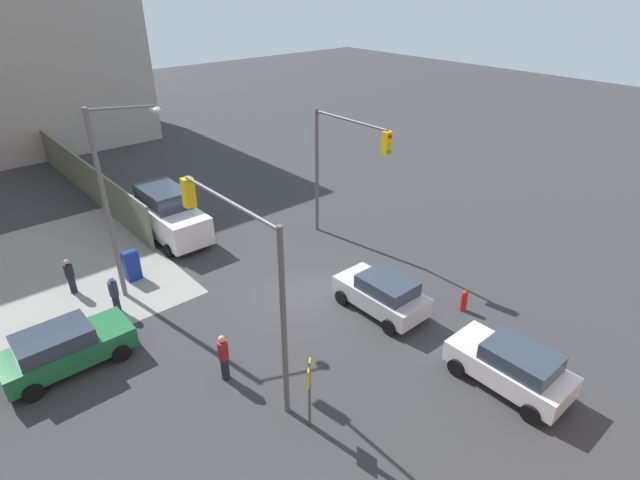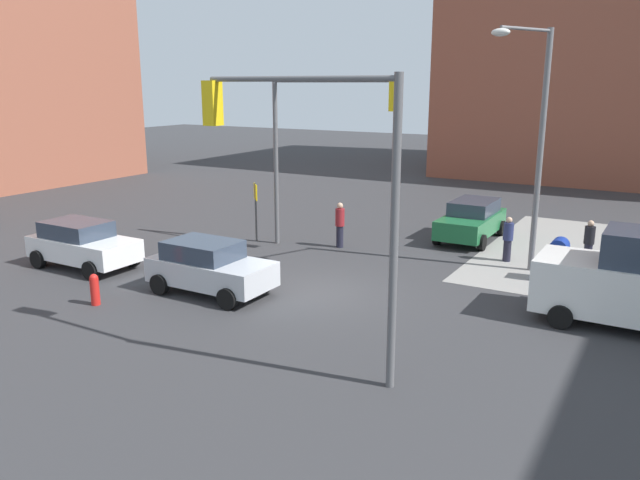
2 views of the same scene
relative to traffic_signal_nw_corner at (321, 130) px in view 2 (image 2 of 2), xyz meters
The scene contains 13 objects.
ground_plane 6.91m from the traffic_signal_nw_corner, 61.31° to the right, with size 120.00×120.00×0.00m, color #333335.
traffic_signal_nw_corner is the anchor object (origin of this frame).
traffic_signal_se_corner 10.35m from the traffic_signal_nw_corner, 60.41° to the right, with size 4.92×0.36×6.50m.
street_lamp_corner 7.57m from the traffic_signal_nw_corner, ahead, with size 1.37×2.46×8.00m.
warning_sign_two_way 4.19m from the traffic_signal_nw_corner, behind, with size 0.48×0.48×2.40m.
mailbox_blue 9.50m from the traffic_signal_nw_corner, ahead, with size 0.56×0.64×1.43m.
fire_hydrant 9.96m from the traffic_signal_nw_corner, 106.26° to the right, with size 0.26×0.26×0.94m.
sedan_silver 7.24m from the traffic_signal_nw_corner, 93.28° to the right, with size 3.85×2.02×1.62m.
coupe_green 7.46m from the traffic_signal_nw_corner, 44.92° to the left, with size 2.02×4.24×1.62m.
sedan_white 9.46m from the traffic_signal_nw_corner, 133.97° to the right, with size 3.96×2.02×1.62m.
pedestrian_crossing 10.41m from the traffic_signal_nw_corner, 17.39° to the left, with size 0.36×0.36×1.64m.
pedestrian_waiting 3.78m from the traffic_signal_nw_corner, 56.55° to the left, with size 0.36×0.36×1.79m.
pedestrian_walking_north 7.91m from the traffic_signal_nw_corner, 16.71° to the left, with size 0.36×0.36×1.65m.
Camera 2 is at (9.35, -15.75, 6.28)m, focal length 35.00 mm.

